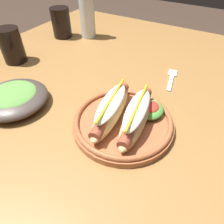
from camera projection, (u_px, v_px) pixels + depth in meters
ground_plane at (95, 206)px, 1.08m from camera, size 8.00×8.00×0.00m
dining_table at (84, 118)px, 0.64m from camera, size 1.31×0.99×0.74m
hot_dog_plate at (124, 117)px, 0.47m from camera, size 0.24×0.24×0.08m
fork at (171, 78)px, 0.63m from camera, size 0.12×0.04×0.00m
soda_cup at (61, 23)px, 0.84m from camera, size 0.08×0.08×0.11m
extra_cup at (12, 46)px, 0.68m from camera, size 0.07×0.07×0.11m
glass_bottle at (87, 12)px, 0.81m from camera, size 0.06×0.06×0.26m
side_bowl at (14, 97)px, 0.53m from camera, size 0.17×0.17×0.05m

